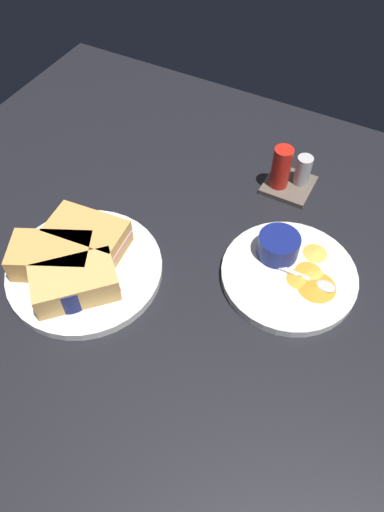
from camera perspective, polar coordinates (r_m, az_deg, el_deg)
name	(u,v)px	position (r cm, az deg, el deg)	size (l,w,h in cm)	color
ground_plane	(153,273)	(84.32, -4.59, -1.96)	(110.00, 110.00, 3.00)	black
plate_sandwich_main	(85,270)	(83.53, -12.46, -1.58)	(26.04, 26.04, 1.60)	silver
sandwich_half_near	(88,235)	(84.00, -12.13, 2.43)	(13.87, 8.80, 4.80)	tan
sandwich_half_far	(52,256)	(82.51, -16.15, -0.02)	(15.01, 12.46, 4.80)	tan
sandwich_half_extra	(75,283)	(78.28, -13.61, -3.08)	(14.53, 14.60, 4.80)	tan
ramekin_dark_sauce	(68,287)	(78.15, -14.38, -3.56)	(7.23, 7.23, 4.38)	#0C144C
spoon_by_dark_ramekin	(78,266)	(82.81, -13.25, -1.11)	(5.36, 9.61, 0.80)	silver
plate_chips_companion	(289,275)	(82.49, 11.30, -2.22)	(22.59, 22.59, 1.60)	silver
ramekin_light_gravy	(278,245)	(82.35, 10.12, 1.26)	(7.03, 7.03, 3.96)	navy
spoon_by_gravy_ramekin	(318,283)	(81.16, 14.54, -3.08)	(9.89, 2.30, 0.80)	silver
plantain_chip_scatter	(313,277)	(81.75, 13.99, -2.40)	(9.65, 13.49, 0.60)	gold
condiment_caddy	(288,174)	(95.34, 11.26, 9.42)	(9.00, 9.00, 9.50)	brown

